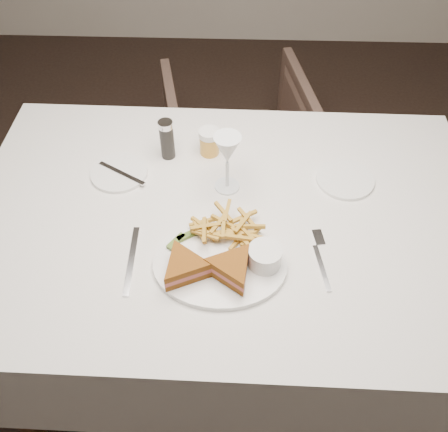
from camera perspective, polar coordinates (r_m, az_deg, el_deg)
ground at (r=1.85m, az=-8.24°, el=-21.37°), size 5.00×5.00×0.00m
table at (r=1.60m, az=0.06°, el=-8.76°), size 1.37×0.92×0.75m
chair_far at (r=2.24m, az=1.60°, el=9.29°), size 0.70×0.67×0.62m
table_setting at (r=1.23m, az=-0.46°, el=-0.88°), size 0.79×0.60×0.18m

